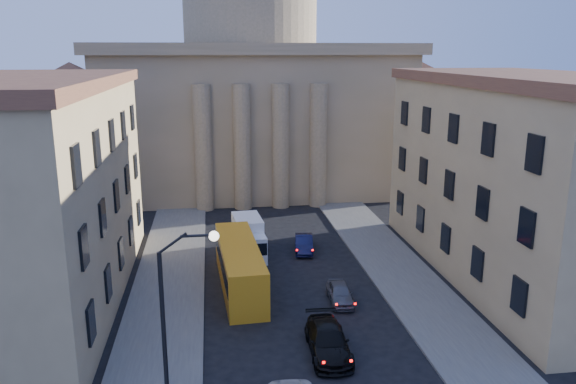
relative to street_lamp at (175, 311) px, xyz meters
name	(u,v)px	position (x,y,z in m)	size (l,w,h in m)	color
sidewalk_left	(163,318)	(-1.53, 10.00, -5.21)	(5.00, 60.00, 0.15)	#54514D
sidewalk_right	(425,302)	(15.47, 10.00, -5.21)	(5.00, 60.00, 0.15)	#54514D
church	(252,87)	(6.97, 47.47, 6.59)	(68.02, 28.76, 36.60)	#7D6D4D
building_left	(26,192)	(-10.03, 14.00, 2.14)	(11.60, 26.60, 14.70)	tan
building_right	(523,177)	(23.97, 14.00, 2.14)	(11.60, 26.60, 14.70)	tan
street_lamp	(175,311)	(0.00, 0.00, 0.00)	(2.62, 0.44, 8.83)	black
car_right_mid	(328,341)	(7.77, 4.57, -4.52)	(2.13, 5.25, 1.52)	black
car_right_far	(340,293)	(9.89, 10.87, -4.65)	(1.51, 3.75, 1.28)	#54545A
car_right_distant	(304,244)	(9.14, 20.84, -4.61)	(1.43, 4.10, 1.35)	black
city_bus	(240,265)	(3.47, 14.16, -3.61)	(3.17, 11.22, 3.13)	orange
box_truck	(249,238)	(4.58, 20.71, -3.87)	(2.56, 5.58, 2.98)	white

